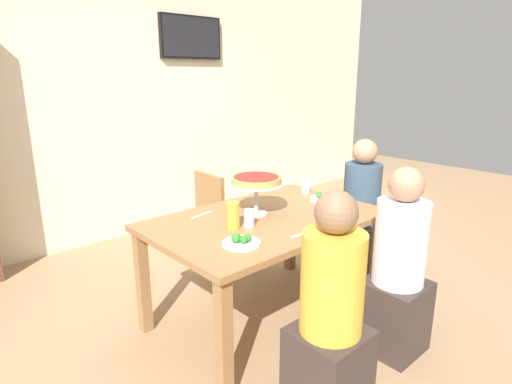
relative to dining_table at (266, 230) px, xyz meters
name	(u,v)px	position (x,y,z in m)	size (l,w,h in m)	color
ground_plane	(266,317)	(0.00, 0.00, -0.65)	(12.00, 12.00, 0.00)	#9E7A56
rear_partition	(113,100)	(0.00, 2.20, 0.75)	(8.00, 0.12, 2.80)	beige
dining_table	(266,230)	(0.00, 0.00, 0.00)	(1.50, 0.97, 0.74)	olive
television	(191,37)	(0.88, 2.11, 1.37)	(0.74, 0.05, 0.44)	black
diner_near_left	(330,323)	(-0.34, -0.81, -0.16)	(0.34, 0.34, 1.15)	#382D28
diner_near_right	(397,275)	(0.34, -0.77, -0.16)	(0.34, 0.34, 1.15)	#382D28
diner_head_east	(360,218)	(1.07, -0.02, -0.16)	(0.34, 0.34, 1.15)	#382D28
chair_far_right	(221,217)	(0.23, 0.80, -0.16)	(0.40, 0.40, 0.87)	olive
deep_dish_pizza_stand	(256,182)	(-0.01, 0.09, 0.31)	(0.36, 0.36, 0.26)	silver
salad_plate_near_diner	(327,198)	(0.59, -0.03, 0.11)	(0.24, 0.24, 0.07)	white
salad_plate_far_diner	(241,241)	(-0.42, -0.24, 0.11)	(0.21, 0.21, 0.07)	white
beer_glass_amber_tall	(233,216)	(-0.29, -0.02, 0.17)	(0.08, 0.08, 0.16)	gold
water_glass_clear_near	(249,218)	(-0.20, -0.06, 0.14)	(0.06, 0.06, 0.11)	white
water_glass_clear_far	(306,187)	(0.63, 0.22, 0.14)	(0.07, 0.07, 0.09)	white
cutlery_fork_near	(303,234)	(-0.05, -0.37, 0.09)	(0.18, 0.02, 0.01)	silver
cutlery_knife_near	(202,215)	(-0.29, 0.32, 0.09)	(0.18, 0.02, 0.01)	silver
cutlery_fork_far	(351,213)	(0.47, -0.33, 0.09)	(0.18, 0.02, 0.01)	silver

